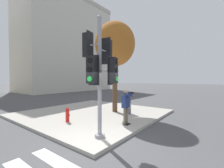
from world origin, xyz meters
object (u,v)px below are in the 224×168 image
(traffic_signal_pole, at_px, (100,65))
(street_tree, at_px, (115,45))
(trash_bin, at_px, (127,106))
(person_photographer, at_px, (126,104))
(fire_hydrant, at_px, (67,115))

(traffic_signal_pole, relative_size, street_tree, 0.75)
(traffic_signal_pole, bearing_deg, trash_bin, 17.18)
(traffic_signal_pole, bearing_deg, person_photographer, 2.41)
(street_tree, xyz_separation_m, trash_bin, (-0.02, -0.99, -3.95))
(traffic_signal_pole, xyz_separation_m, trash_bin, (3.88, 1.20, -2.18))
(person_photographer, xyz_separation_m, street_tree, (1.97, 2.11, 3.43))
(street_tree, bearing_deg, traffic_signal_pole, -150.70)
(fire_hydrant, bearing_deg, traffic_signal_pole, -100.84)
(street_tree, relative_size, trash_bin, 6.45)
(fire_hydrant, distance_m, trash_bin, 3.68)
(person_photographer, height_order, fire_hydrant, person_photographer)
(person_photographer, bearing_deg, trash_bin, 29.82)
(person_photographer, distance_m, fire_hydrant, 3.01)
(traffic_signal_pole, relative_size, trash_bin, 4.86)
(traffic_signal_pole, relative_size, fire_hydrant, 6.22)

